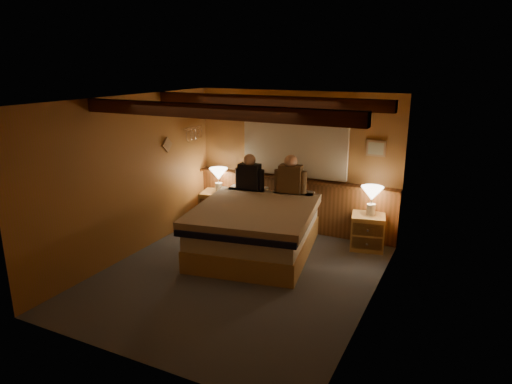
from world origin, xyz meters
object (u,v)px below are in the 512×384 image
Objects in this scene: lamp_right at (372,195)px; person_right at (291,177)px; nightstand_right at (368,232)px; duffel_bag at (233,220)px; bed at (257,227)px; person_left at (250,175)px; nightstand_left at (217,207)px; lamp_left at (218,175)px.

lamp_right is 1.35m from person_right.
nightstand_right is 2.31m from duffel_bag.
person_left is (-0.50, 0.75, 0.61)m from bed.
nightstand_right is 0.60m from lamp_right.
nightstand_right is 1.51m from person_right.
person_right is (-1.32, -0.00, 0.74)m from nightstand_right.
duffel_bag is (0.44, -0.19, -0.12)m from nightstand_left.
person_left reaches higher than duffel_bag.
duffel_bag is at bearing 129.61° from bed.
lamp_left is (0.03, 0.03, 0.60)m from nightstand_left.
lamp_right is (0.02, 0.03, 0.59)m from nightstand_right.
nightstand_right is 1.31× the size of lamp_right.
lamp_left is 1.40m from person_right.
duffel_bag is (-0.28, -0.09, -0.83)m from person_left.
person_right is at bearing -11.48° from nightstand_left.
nightstand_left is 2.74m from nightstand_right.
lamp_left is 0.68× the size of person_left.
bed is 5.49× the size of lamp_right.
person_right reaches higher than lamp_right.
person_left is at bearing 171.38° from nightstand_right.
person_left reaches higher than lamp_left.
duffel_bag is (0.41, -0.22, -0.72)m from lamp_left.
nightstand_left is 1.02m from person_left.
person_left is at bearing -175.70° from lamp_right.
lamp_right is (1.54, 0.90, 0.48)m from bed.
lamp_left is (-1.20, 0.89, 0.50)m from bed.
bed is at bearing -57.25° from duffel_bag.
duffel_bag is at bearing 173.10° from nightstand_right.
nightstand_right reaches higher than duffel_bag.
lamp_left is at bearing 171.82° from person_right.
person_left is 0.96× the size of person_right.
person_right is 1.31m from duffel_bag.
lamp_left is at bearing 167.62° from nightstand_right.
duffel_bag is (-2.30, -0.21, -0.10)m from nightstand_right.
person_right is at bearing -0.77° from lamp_left.
bed is at bearing -47.02° from nightstand_left.
nightstand_right is at bearing 19.80° from bed.
bed is 5.73× the size of lamp_left.
lamp_right is at bearing 0.17° from person_left.
nightstand_left is (-1.22, 0.86, -0.10)m from bed.
nightstand_right is (2.74, 0.01, -0.02)m from nightstand_left.
lamp_left is at bearing -179.66° from lamp_right.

